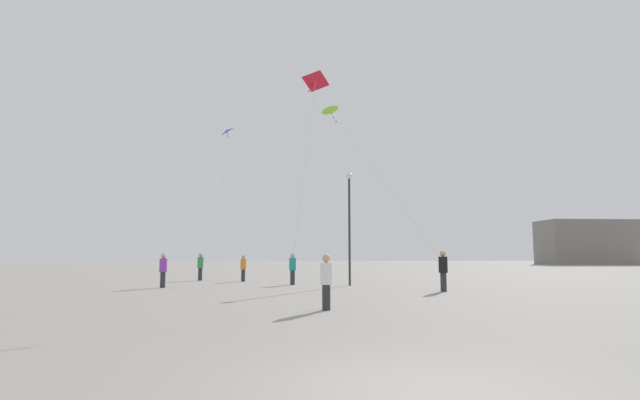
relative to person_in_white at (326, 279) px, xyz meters
The scene contains 12 objects.
ground_plane 9.01m from the person_in_white, 86.88° to the right, with size 300.00×300.00×0.00m, color gray.
person_in_white is the anchor object (origin of this frame).
person_in_orange 17.18m from the person_in_white, 103.03° to the left, with size 0.35×0.35×1.63m.
person_in_teal 13.02m from the person_in_white, 93.77° to the left, with size 0.37×0.37×1.72m.
person_in_green 19.35m from the person_in_white, 110.38° to the left, with size 0.39×0.39×1.77m.
person_in_black 9.37m from the person_in_white, 51.64° to the left, with size 0.40×0.40×1.82m.
person_in_purple 13.12m from the person_in_white, 124.04° to the left, with size 0.37×0.37×1.70m.
kite_lime_diamond 9.10m from the person_in_white, 83.19° to the left, with size 5.69×1.82×6.84m.
kite_cobalt_diamond 31.29m from the person_in_white, 102.87° to the left, with size 1.72×11.20×11.62m.
kite_crimson_delta 16.96m from the person_in_white, 88.40° to the left, with size 2.04×1.35×10.76m.
building_left_hall 91.40m from the person_in_white, 54.16° to the left, with size 15.93×8.22×8.03m.
lamppost_east 12.65m from the person_in_white, 79.71° to the left, with size 0.36×0.36×6.12m.
Camera 1 is at (-1.64, -5.93, 1.59)m, focal length 28.20 mm.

